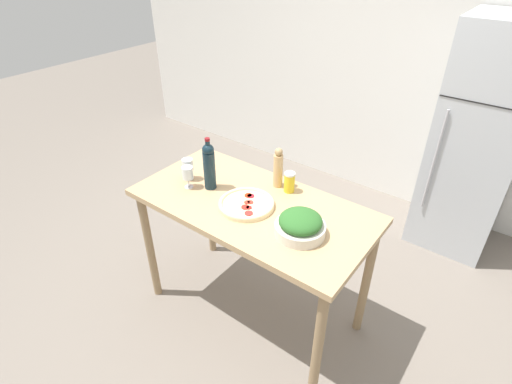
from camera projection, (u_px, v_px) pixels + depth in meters
ground_plane at (253, 309)px, 2.92m from camera, size 14.00×14.00×0.00m
wall_back at (393, 65)px, 3.59m from camera, size 6.40×0.06×2.60m
refrigerator at (478, 143)px, 3.11m from camera, size 0.61×0.64×1.86m
prep_counter at (252, 219)px, 2.46m from camera, size 1.47×0.74×0.94m
wine_bottle at (209, 165)px, 2.46m from camera, size 0.07×0.07×0.34m
wine_glass_near at (188, 174)px, 2.49m from camera, size 0.07×0.07×0.15m
wine_glass_far at (188, 166)px, 2.58m from camera, size 0.07×0.07×0.15m
pepper_mill at (278, 168)px, 2.49m from camera, size 0.06×0.06×0.27m
salad_bowl at (300, 225)px, 2.12m from camera, size 0.28×0.28×0.13m
homemade_pizza at (246, 204)px, 2.36m from camera, size 0.33×0.33×0.03m
salt_canister at (289, 182)px, 2.47m from camera, size 0.07×0.07×0.13m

